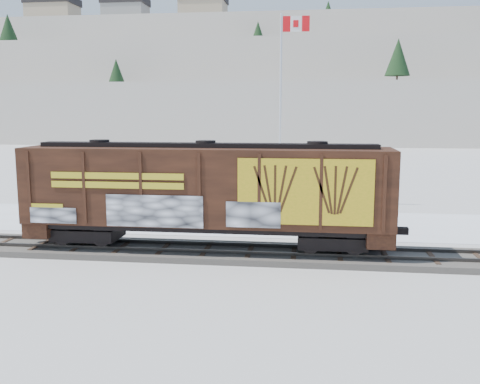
# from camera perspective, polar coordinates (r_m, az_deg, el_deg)

# --- Properties ---
(ground) EXTENTS (500.00, 500.00, 0.00)m
(ground) POSITION_cam_1_polar(r_m,az_deg,el_deg) (24.87, -3.53, -6.68)
(ground) COLOR white
(ground) RESTS_ON ground
(rail_track) EXTENTS (50.00, 3.40, 0.43)m
(rail_track) POSITION_cam_1_polar(r_m,az_deg,el_deg) (24.84, -3.53, -6.35)
(rail_track) COLOR #59544C
(rail_track) RESTS_ON ground
(parking_strip) EXTENTS (40.00, 8.00, 0.03)m
(parking_strip) POSITION_cam_1_polar(r_m,az_deg,el_deg) (32.06, -1.00, -3.15)
(parking_strip) COLOR white
(parking_strip) RESTS_ON ground
(hillside) EXTENTS (360.00, 110.00, 93.00)m
(hillside) POSITION_cam_1_polar(r_m,az_deg,el_deg) (163.60, 5.85, 11.33)
(hillside) COLOR white
(hillside) RESTS_ON ground
(hopper_railcar) EXTENTS (16.53, 3.06, 4.72)m
(hopper_railcar) POSITION_cam_1_polar(r_m,az_deg,el_deg) (24.25, -3.64, 0.26)
(hopper_railcar) COLOR black
(hopper_railcar) RESTS_ON rail_track
(flagpole) EXTENTS (2.30, 0.90, 12.90)m
(flagpole) POSITION_cam_1_polar(r_m,az_deg,el_deg) (36.37, 4.46, 5.95)
(flagpole) COLOR silver
(flagpole) RESTS_ON ground
(car_silver) EXTENTS (4.45, 2.09, 1.47)m
(car_silver) POSITION_cam_1_polar(r_m,az_deg,el_deg) (33.55, -11.05, -1.48)
(car_silver) COLOR #9FA1A6
(car_silver) RESTS_ON parking_strip
(car_white) EXTENTS (4.67, 3.26, 1.46)m
(car_white) POSITION_cam_1_polar(r_m,az_deg,el_deg) (30.98, -5.53, -2.20)
(car_white) COLOR white
(car_white) RESTS_ON parking_strip
(car_dark) EXTENTS (4.67, 2.89, 1.26)m
(car_dark) POSITION_cam_1_polar(r_m,az_deg,el_deg) (30.86, 12.41, -2.60)
(car_dark) COLOR black
(car_dark) RESTS_ON parking_strip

